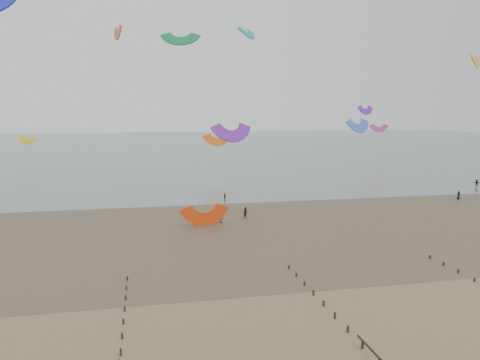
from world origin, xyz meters
name	(u,v)px	position (x,y,z in m)	size (l,w,h in m)	color
ground	(287,317)	(0.00, 0.00, 0.00)	(500.00, 500.00, 0.00)	brown
sea_and_shore	(196,225)	(-4.08, 34.40, 0.01)	(500.00, 665.00, 0.03)	#475654
kitesurfers	(345,199)	(26.47, 46.47, 0.84)	(118.81, 24.15, 1.88)	black
grounded_kite	(205,225)	(-2.76, 34.32, 0.00)	(6.52, 3.41, 4.97)	#F9420F
kites_airborne	(133,100)	(-14.19, 89.15, 20.60)	(262.81, 108.65, 41.53)	blue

